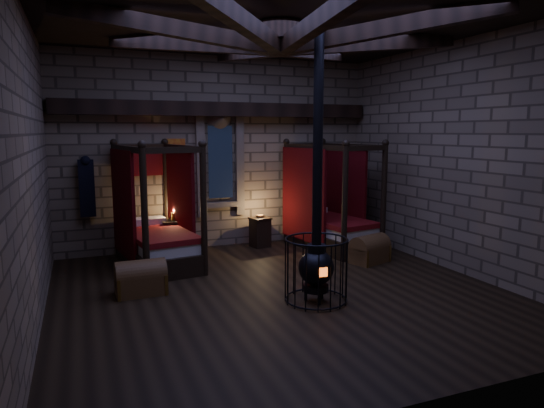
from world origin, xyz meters
name	(u,v)px	position (x,y,z in m)	size (l,w,h in m)	color
room	(278,54)	(0.00, 0.09, 3.74)	(7.02, 7.02, 4.29)	black
bed_left	(157,236)	(-1.59, 2.41, 0.57)	(1.48, 2.36, 2.32)	black
bed_right	(329,222)	(2.21, 2.44, 0.57)	(1.52, 2.36, 2.30)	black
trunk_left	(141,279)	(-2.10, 0.72, 0.25)	(0.79, 0.51, 0.57)	brown
trunk_right	(370,250)	(2.35, 1.00, 0.25)	(0.88, 0.71, 0.56)	brown
nightstand_left	(174,237)	(-1.15, 3.01, 0.38)	(0.53, 0.51, 0.90)	black
nightstand_right	(260,232)	(0.79, 3.05, 0.34)	(0.48, 0.47, 0.72)	black
stove	(316,263)	(0.34, -0.61, 0.60)	(0.96, 0.96, 4.05)	black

